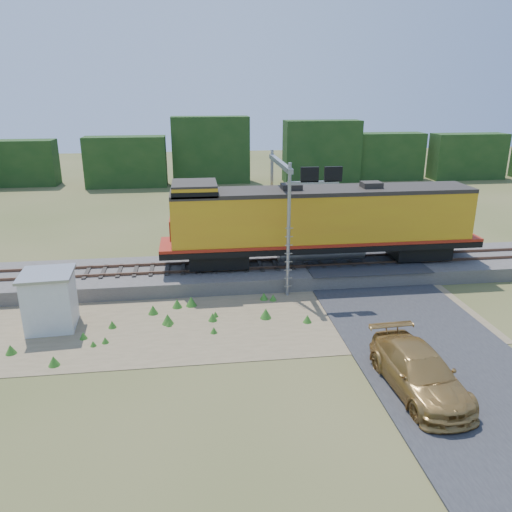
{
  "coord_description": "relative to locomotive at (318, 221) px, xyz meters",
  "views": [
    {
      "loc": [
        -2.92,
        -21.47,
        10.69
      ],
      "look_at": [
        0.26,
        3.0,
        2.4
      ],
      "focal_mm": 35.0,
      "sensor_mm": 36.0,
      "label": 1
    }
  ],
  "objects": [
    {
      "name": "road",
      "position": [
        2.72,
        -5.26,
        -3.26
      ],
      "size": [
        7.0,
        66.0,
        0.86
      ],
      "color": "#38383A",
      "rests_on": "ground"
    },
    {
      "name": "ground",
      "position": [
        -4.28,
        -6.0,
        -3.35
      ],
      "size": [
        140.0,
        140.0,
        0.0
      ],
      "primitive_type": "plane",
      "color": "#475123",
      "rests_on": "ground"
    },
    {
      "name": "dirt_shoulder",
      "position": [
        -6.28,
        -5.5,
        -3.34
      ],
      "size": [
        26.0,
        8.0,
        0.03
      ],
      "primitive_type": "cube",
      "color": "#8C7754",
      "rests_on": "ground"
    },
    {
      "name": "signal_gantry",
      "position": [
        -1.91,
        -0.67,
        2.03
      ],
      "size": [
        2.85,
        6.2,
        7.18
      ],
      "color": "gray",
      "rests_on": "ground"
    },
    {
      "name": "locomotive",
      "position": [
        0.0,
        0.0,
        0.0
      ],
      "size": [
        18.8,
        2.87,
        4.85
      ],
      "color": "black",
      "rests_on": "rails"
    },
    {
      "name": "shed",
      "position": [
        -13.95,
        -5.15,
        -1.96
      ],
      "size": [
        2.47,
        2.47,
        2.75
      ],
      "rotation": [
        0.0,
        0.0,
        0.07
      ],
      "color": "silver",
      "rests_on": "ground"
    },
    {
      "name": "weed_clumps",
      "position": [
        -7.78,
        -5.9,
        -3.35
      ],
      "size": [
        15.0,
        6.2,
        0.56
      ],
      "primitive_type": null,
      "color": "#357521",
      "rests_on": "ground"
    },
    {
      "name": "ballast",
      "position": [
        -4.28,
        0.0,
        -2.95
      ],
      "size": [
        70.0,
        5.0,
        0.8
      ],
      "primitive_type": "cube",
      "color": "slate",
      "rests_on": "ground"
    },
    {
      "name": "car",
      "position": [
        0.85,
        -12.33,
        -2.57
      ],
      "size": [
        2.47,
        5.53,
        1.57
      ],
      "primitive_type": "imported",
      "rotation": [
        0.0,
        0.0,
        0.05
      ],
      "color": "#B08541",
      "rests_on": "ground"
    },
    {
      "name": "rails",
      "position": [
        -4.28,
        0.0,
        -2.47
      ],
      "size": [
        70.0,
        1.54,
        0.16
      ],
      "color": "brown",
      "rests_on": "ballast"
    },
    {
      "name": "tree_line_north",
      "position": [
        -4.28,
        32.0,
        -0.28
      ],
      "size": [
        130.0,
        3.0,
        6.5
      ],
      "color": "#173714",
      "rests_on": "ground"
    }
  ]
}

